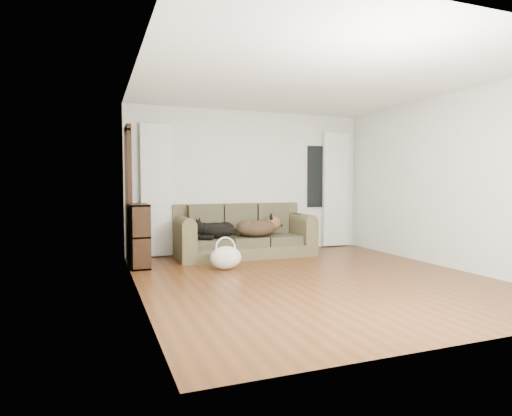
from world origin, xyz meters
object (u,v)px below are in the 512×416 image
object	(u,v)px
sofa	(245,230)
bookshelf	(139,234)
dog_shepherd	(258,228)
tote_bag	(226,258)
dog_black_lab	(214,231)

from	to	relation	value
sofa	bookshelf	bearing A→B (deg)	-171.14
sofa	dog_shepherd	size ratio (longest dim) A/B	3.33
dog_shepherd	tote_bag	xyz separation A→B (m)	(-0.84, -0.88, -0.33)
tote_bag	bookshelf	xyz separation A→B (m)	(-1.17, 0.70, 0.34)
sofa	dog_shepherd	xyz separation A→B (m)	(0.20, -0.10, 0.04)
dog_black_lab	bookshelf	size ratio (longest dim) A/B	0.68
tote_bag	sofa	bearing A→B (deg)	56.69
tote_bag	bookshelf	distance (m)	1.41
sofa	dog_black_lab	distance (m)	0.59
dog_black_lab	dog_shepherd	xyz separation A→B (m)	(0.78, -0.01, 0.01)
dog_shepherd	dog_black_lab	bearing A→B (deg)	4.71
sofa	tote_bag	distance (m)	1.21
dog_shepherd	tote_bag	bearing A→B (deg)	51.51
bookshelf	tote_bag	bearing A→B (deg)	-30.25
dog_shepherd	bookshelf	xyz separation A→B (m)	(-2.01, -0.18, 0.01)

